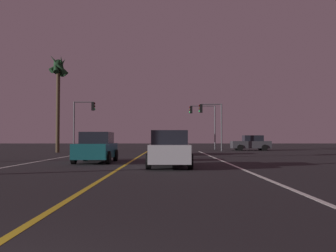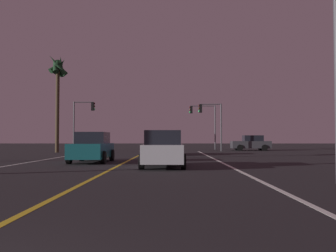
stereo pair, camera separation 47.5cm
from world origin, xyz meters
name	(u,v)px [view 2 (the right image)]	position (x,y,z in m)	size (l,w,h in m)	color
lane_edge_right	(230,167)	(5.40, 15.06, 0.00)	(0.16, 42.12, 0.01)	silver
lane_edge_left	(4,166)	(-5.40, 15.06, 0.00)	(0.16, 42.12, 0.01)	silver
lane_center_divider	(117,166)	(0.00, 15.06, 0.00)	(0.16, 42.12, 0.01)	gold
car_crossing_side	(251,143)	(11.51, 38.84, 0.82)	(4.30, 2.02, 1.70)	black
car_ahead_far	(168,145)	(2.31, 27.85, 0.82)	(2.02, 4.30, 1.70)	black
car_oncoming	(92,148)	(-1.86, 18.17, 0.82)	(2.02, 4.30, 1.70)	black
car_lead_same_lane	(163,150)	(2.22, 14.68, 0.82)	(2.02, 4.30, 1.70)	black
traffic_light_near_right	(210,116)	(6.69, 36.62, 3.75)	(2.51, 0.36, 5.06)	#4C4C51
traffic_light_near_left	(84,115)	(-6.81, 36.62, 3.89)	(2.34, 0.36, 5.29)	#4C4C51
traffic_light_far_right	(203,117)	(6.36, 42.12, 3.99)	(3.22, 0.36, 5.36)	#4C4C51
palm_tree_left_far	(58,75)	(-8.45, 32.84, 7.49)	(2.05, 2.22, 9.47)	#473826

